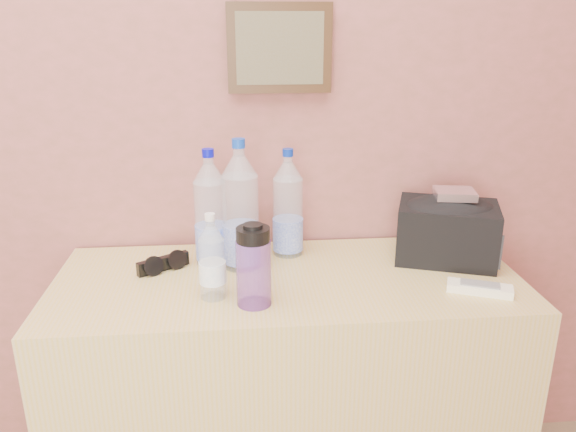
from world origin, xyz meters
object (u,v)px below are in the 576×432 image
object	(u,v)px
ac_remote	(480,288)
toiletry_bag	(447,228)
pet_small	(212,261)
pet_large_c	(288,209)
pet_large_a	(241,212)
foil_packet	(455,194)
nalgene_bottle	(254,265)
dresser	(288,398)
sunglasses	(163,264)
pet_large_b	(211,214)

from	to	relation	value
ac_remote	toiletry_bag	size ratio (longest dim) A/B	0.59
pet_small	pet_large_c	bearing A→B (deg)	51.06
pet_large_a	foil_packet	xyz separation A→B (m)	(0.61, -0.00, 0.04)
nalgene_bottle	toiletry_bag	distance (m)	0.62
pet_large_a	nalgene_bottle	size ratio (longest dim) A/B	1.76
ac_remote	foil_packet	size ratio (longest dim) A/B	1.47
pet_large_a	dresser	bearing A→B (deg)	-34.84
nalgene_bottle	sunglasses	world-z (taller)	nalgene_bottle
dresser	pet_large_a	world-z (taller)	pet_large_a
dresser	pet_large_b	size ratio (longest dim) A/B	3.78
pet_small	sunglasses	size ratio (longest dim) A/B	1.46
sunglasses	foil_packet	bearing A→B (deg)	-32.42
toiletry_bag	pet_large_b	bearing A→B (deg)	-163.49
pet_large_b	pet_large_c	xyz separation A→B (m)	(0.23, 0.05, -0.01)
pet_large_b	ac_remote	bearing A→B (deg)	-20.07
ac_remote	foil_packet	world-z (taller)	foil_packet
pet_large_b	toiletry_bag	size ratio (longest dim) A/B	1.21
pet_small	foil_packet	bearing A→B (deg)	14.85
toiletry_bag	sunglasses	bearing A→B (deg)	-160.36
ac_remote	pet_small	bearing A→B (deg)	-160.88
ac_remote	pet_large_a	bearing A→B (deg)	-177.75
pet_large_a	toiletry_bag	distance (m)	0.61
pet_large_b	sunglasses	size ratio (longest dim) A/B	2.20
toiletry_bag	foil_packet	world-z (taller)	foil_packet
dresser	pet_large_b	distance (m)	0.60
dresser	nalgene_bottle	distance (m)	0.54
dresser	ac_remote	bearing A→B (deg)	-15.65
dresser	ac_remote	distance (m)	0.65
pet_large_c	toiletry_bag	distance (m)	0.47
pet_large_b	pet_small	size ratio (longest dim) A/B	1.51
pet_large_a	pet_large_c	world-z (taller)	pet_large_a
nalgene_bottle	ac_remote	size ratio (longest dim) A/B	1.29
nalgene_bottle	foil_packet	bearing A→B (deg)	21.38
nalgene_bottle	sunglasses	distance (m)	0.35
foil_packet	pet_large_c	bearing A→B (deg)	169.82
toiletry_bag	foil_packet	size ratio (longest dim) A/B	2.51
nalgene_bottle	ac_remote	distance (m)	0.60
pet_large_a	foil_packet	distance (m)	0.61
dresser	pet_small	bearing A→B (deg)	-153.80
dresser	pet_large_a	bearing A→B (deg)	145.16
foil_packet	toiletry_bag	bearing A→B (deg)	163.94
sunglasses	pet_large_a	bearing A→B (deg)	-30.73
dresser	toiletry_bag	bearing A→B (deg)	10.33
pet_large_b	toiletry_bag	world-z (taller)	pet_large_b
pet_large_c	ac_remote	xyz separation A→B (m)	(0.47, -0.31, -0.13)
pet_large_b	pet_large_c	size ratio (longest dim) A/B	1.05
nalgene_bottle	foil_packet	size ratio (longest dim) A/B	1.90
dresser	pet_large_a	xyz separation A→B (m)	(-0.13, 0.09, 0.57)
dresser	toiletry_bag	xyz separation A→B (m)	(0.48, 0.09, 0.50)
pet_small	foil_packet	size ratio (longest dim) A/B	2.02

